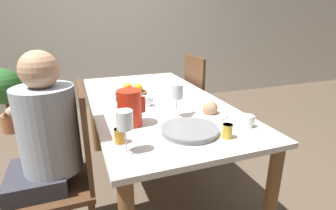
{
  "coord_description": "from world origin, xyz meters",
  "views": [
    {
      "loc": [
        -0.54,
        -1.72,
        1.33
      ],
      "look_at": [
        0.0,
        -0.26,
        0.79
      ],
      "focal_mm": 28.0,
      "sensor_mm": 36.0,
      "label": 1
    }
  ],
  "objects": [
    {
      "name": "chair_opposite",
      "position": [
        0.63,
        0.43,
        0.51
      ],
      "size": [
        0.42,
        0.42,
        0.98
      ],
      "rotation": [
        0.0,
        0.0,
        -1.57
      ],
      "color": "#51331E",
      "rests_on": "ground_plane"
    },
    {
      "name": "potted_plant",
      "position": [
        -1.3,
        1.65,
        0.5
      ],
      "size": [
        0.41,
        0.41,
        0.76
      ],
      "color": "#A8603D",
      "rests_on": "ground_plane"
    },
    {
      "name": "bread_plate",
      "position": [
        0.23,
        -0.39,
        0.77
      ],
      "size": [
        0.22,
        0.22,
        0.1
      ],
      "color": "white",
      "rests_on": "dining_table"
    },
    {
      "name": "wine_glass_water",
      "position": [
        0.03,
        -0.35,
        0.89
      ],
      "size": [
        0.07,
        0.07,
        0.2
      ],
      "color": "white",
      "rests_on": "dining_table"
    },
    {
      "name": "serving_tray",
      "position": [
        -0.0,
        -0.59,
        0.76
      ],
      "size": [
        0.3,
        0.3,
        0.03
      ],
      "color": "gray",
      "rests_on": "dining_table"
    },
    {
      "name": "red_pitcher",
      "position": [
        -0.27,
        -0.37,
        0.84
      ],
      "size": [
        0.16,
        0.14,
        0.2
      ],
      "color": "red",
      "rests_on": "dining_table"
    },
    {
      "name": "dining_table",
      "position": [
        0.0,
        0.0,
        0.64
      ],
      "size": [
        0.9,
        1.75,
        0.74
      ],
      "color": "silver",
      "rests_on": "ground_plane"
    },
    {
      "name": "fruit_bowl",
      "position": [
        -0.16,
        0.08,
        0.79
      ],
      "size": [
        0.23,
        0.23,
        0.12
      ],
      "color": "brown",
      "rests_on": "dining_table"
    },
    {
      "name": "chair_person_side",
      "position": [
        -0.63,
        -0.35,
        0.51
      ],
      "size": [
        0.42,
        0.42,
        0.98
      ],
      "rotation": [
        0.0,
        0.0,
        1.57
      ],
      "color": "#51331E",
      "rests_on": "ground_plane"
    },
    {
      "name": "ground_plane",
      "position": [
        0.0,
        0.0,
        0.0
      ],
      "size": [
        20.0,
        20.0,
        0.0
      ],
      "primitive_type": "plane",
      "color": "brown"
    },
    {
      "name": "wall_back",
      "position": [
        0.0,
        2.28,
        1.3
      ],
      "size": [
        10.0,
        0.06,
        2.6
      ],
      "color": "white",
      "rests_on": "ground_plane"
    },
    {
      "name": "jam_jar_red",
      "position": [
        -0.36,
        -0.57,
        0.78
      ],
      "size": [
        0.05,
        0.05,
        0.07
      ],
      "color": "#C67A1E",
      "rests_on": "dining_table"
    },
    {
      "name": "wine_glass_juice",
      "position": [
        -0.35,
        -0.68,
        0.89
      ],
      "size": [
        0.07,
        0.07,
        0.2
      ],
      "color": "white",
      "rests_on": "dining_table"
    },
    {
      "name": "teacup_across",
      "position": [
        -0.1,
        -0.11,
        0.77
      ],
      "size": [
        0.12,
        0.12,
        0.07
      ],
      "color": "white",
      "rests_on": "dining_table"
    },
    {
      "name": "person_seated",
      "position": [
        -0.72,
        -0.33,
        0.69
      ],
      "size": [
        0.39,
        0.41,
        1.17
      ],
      "rotation": [
        0.0,
        0.0,
        1.57
      ],
      "color": "#33333D",
      "rests_on": "ground_plane"
    },
    {
      "name": "jam_jar_amber",
      "position": [
        0.15,
        -0.71,
        0.78
      ],
      "size": [
        0.05,
        0.05,
        0.07
      ],
      "color": "gold",
      "rests_on": "dining_table"
    },
    {
      "name": "teacup_near_person",
      "position": [
        0.32,
        -0.63,
        0.77
      ],
      "size": [
        0.12,
        0.12,
        0.07
      ],
      "color": "white",
      "rests_on": "dining_table"
    }
  ]
}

